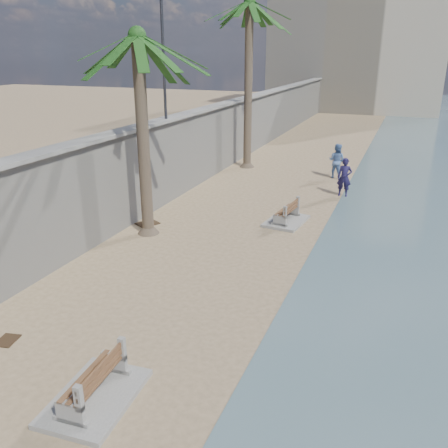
% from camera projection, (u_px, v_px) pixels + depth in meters
% --- Properties ---
extents(ground_plane, '(140.00, 140.00, 0.00)m').
position_uv_depth(ground_plane, '(114.00, 405.00, 9.00)').
color(ground_plane, '#9B805F').
extents(seawall, '(0.45, 70.00, 3.50)m').
position_uv_depth(seawall, '(231.00, 134.00, 27.65)').
color(seawall, gray).
rests_on(seawall, ground_plane).
extents(wall_cap, '(0.80, 70.00, 0.12)m').
position_uv_depth(wall_cap, '(231.00, 102.00, 27.03)').
color(wall_cap, gray).
rests_on(wall_cap, seawall).
extents(end_building, '(18.00, 12.00, 14.00)m').
position_uv_depth(end_building, '(359.00, 44.00, 52.70)').
color(end_building, '#B7AA93').
rests_on(end_building, ground_plane).
extents(bench_near, '(1.55, 2.17, 0.87)m').
position_uv_depth(bench_near, '(94.00, 384.00, 8.99)').
color(bench_near, gray).
rests_on(bench_near, ground_plane).
extents(bench_far, '(1.54, 2.09, 0.82)m').
position_uv_depth(bench_far, '(286.00, 214.00, 18.40)').
color(bench_far, gray).
rests_on(bench_far, ground_plane).
extents(palm_mid, '(5.00, 5.00, 7.67)m').
position_uv_depth(palm_mid, '(137.00, 38.00, 15.14)').
color(palm_mid, brown).
rests_on(palm_mid, ground_plane).
extents(palm_back, '(5.00, 5.00, 9.58)m').
position_uv_depth(palm_back, '(250.00, 5.00, 24.40)').
color(palm_back, brown).
rests_on(palm_back, ground_plane).
extents(streetlight, '(0.28, 0.28, 5.12)m').
position_uv_depth(streetlight, '(163.00, 42.00, 18.94)').
color(streetlight, '#2D2D33').
rests_on(streetlight, wall_cap).
extents(person_a, '(0.73, 0.50, 2.03)m').
position_uv_depth(person_a, '(345.00, 175.00, 21.53)').
color(person_a, '#1B163D').
rests_on(person_a, ground_plane).
extents(person_b, '(1.14, 0.99, 2.00)m').
position_uv_depth(person_b, '(337.00, 159.00, 24.67)').
color(person_b, '#5373AC').
rests_on(person_b, ground_plane).
extents(debris_b, '(0.52, 0.60, 0.03)m').
position_uv_depth(debris_b, '(7.00, 340.00, 10.96)').
color(debris_b, '#382616').
rests_on(debris_b, ground_plane).
extents(debris_c, '(0.94, 1.00, 0.03)m').
position_uv_depth(debris_c, '(148.00, 223.00, 18.37)').
color(debris_c, '#382616').
rests_on(debris_c, ground_plane).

